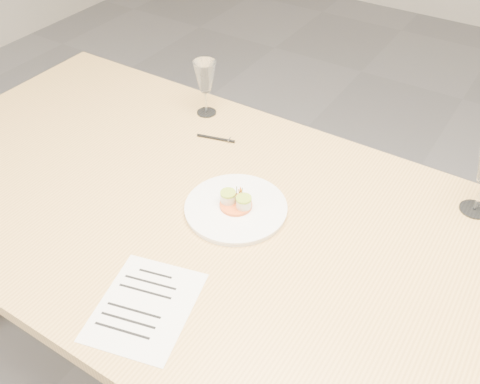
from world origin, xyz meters
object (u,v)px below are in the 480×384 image
Objects in this scene: dining_table at (287,265)px; recipe_sheet at (145,306)px; wine_glass_0 at (205,78)px; ballpoint_pen at (216,138)px; dinner_plate at (236,207)px.

dining_table is 8.05× the size of recipe_sheet.
wine_glass_0 reaches higher than recipe_sheet.
recipe_sheet is at bearing -118.67° from dining_table.
ballpoint_pen is 0.20m from wine_glass_0.
wine_glass_0 is (-0.34, 0.72, 0.13)m from recipe_sheet.
recipe_sheet is (0.00, -0.37, -0.01)m from dinner_plate.
dinner_plate is 2.23× the size of ballpoint_pen.
ballpoint_pen reaches higher than recipe_sheet.
wine_glass_0 is at bearing 134.34° from dinner_plate.
dining_table is 0.20m from dinner_plate.
dinner_plate reaches higher than ballpoint_pen.
recipe_sheet is (-0.18, -0.33, 0.07)m from dining_table.
wine_glass_0 is (-0.34, 0.35, 0.12)m from dinner_plate.
wine_glass_0 is at bearing 120.86° from ballpoint_pen.
wine_glass_0 reaches higher than ballpoint_pen.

